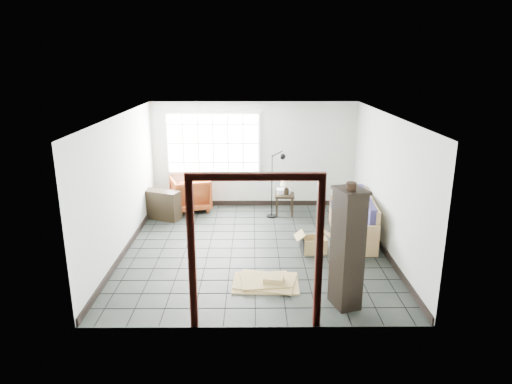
{
  "coord_description": "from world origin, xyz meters",
  "views": [
    {
      "loc": [
        -0.03,
        -8.3,
        3.59
      ],
      "look_at": [
        0.03,
        0.3,
        1.06
      ],
      "focal_mm": 32.0,
      "sensor_mm": 36.0,
      "label": 1
    }
  ],
  "objects_px": {
    "futon_sofa": "(355,222)",
    "tall_shelf": "(347,248)",
    "side_table": "(285,198)",
    "armchair": "(190,192)"
  },
  "relations": [
    {
      "from": "armchair",
      "to": "tall_shelf",
      "type": "distance_m",
      "value": 5.43
    },
    {
      "from": "armchair",
      "to": "side_table",
      "type": "relative_size",
      "value": 1.8
    },
    {
      "from": "futon_sofa",
      "to": "armchair",
      "type": "distance_m",
      "value": 4.08
    },
    {
      "from": "futon_sofa",
      "to": "armchair",
      "type": "relative_size",
      "value": 2.32
    },
    {
      "from": "armchair",
      "to": "side_table",
      "type": "height_order",
      "value": "armchair"
    },
    {
      "from": "futon_sofa",
      "to": "armchair",
      "type": "xyz_separation_m",
      "value": [
        -3.65,
        1.81,
        0.12
      ]
    },
    {
      "from": "futon_sofa",
      "to": "tall_shelf",
      "type": "bearing_deg",
      "value": -100.35
    },
    {
      "from": "side_table",
      "to": "tall_shelf",
      "type": "bearing_deg",
      "value": -81.48
    },
    {
      "from": "side_table",
      "to": "tall_shelf",
      "type": "xyz_separation_m",
      "value": [
        0.63,
        -4.2,
        0.52
      ]
    },
    {
      "from": "futon_sofa",
      "to": "tall_shelf",
      "type": "xyz_separation_m",
      "value": [
        -0.74,
        -2.74,
        0.61
      ]
    }
  ]
}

